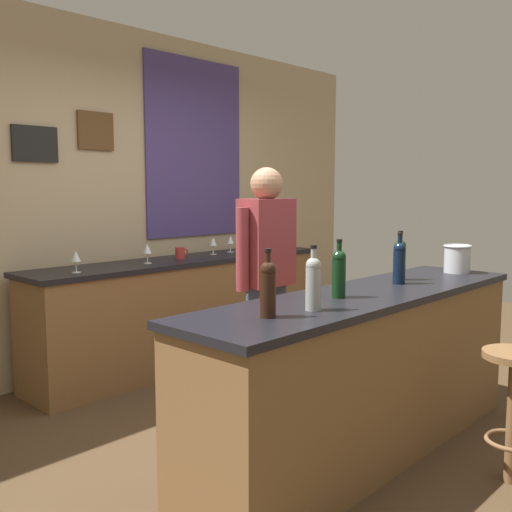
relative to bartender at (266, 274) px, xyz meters
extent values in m
plane|color=#4C3823|center=(-0.06, -0.39, -0.94)|extent=(10.00, 10.00, 0.00)
cube|color=tan|center=(-0.06, 1.64, 0.46)|extent=(6.00, 0.06, 2.80)
cube|color=black|center=(-0.76, 1.59, 0.87)|extent=(0.34, 0.02, 0.26)
cube|color=brown|center=(-0.26, 1.59, 1.00)|extent=(0.31, 0.02, 0.30)
cube|color=#4C3D7F|center=(0.77, 1.59, 0.91)|extent=(1.11, 0.02, 1.60)
cube|color=brown|center=(-0.06, -0.79, -0.50)|extent=(2.43, 0.57, 0.88)
cube|color=black|center=(-0.06, -0.79, -0.04)|extent=(2.48, 0.60, 0.04)
cube|color=brown|center=(0.34, 1.26, -0.51)|extent=(2.74, 0.53, 0.86)
cube|color=black|center=(0.34, 1.26, -0.06)|extent=(2.79, 0.56, 0.04)
cylinder|color=#384766|center=(0.10, 0.00, -0.51)|extent=(0.13, 0.13, 0.86)
cylinder|color=#384766|center=(-0.10, 0.00, -0.51)|extent=(0.13, 0.13, 0.86)
cube|color=maroon|center=(0.00, 0.00, 0.20)|extent=(0.36, 0.20, 0.56)
sphere|color=#A87A5B|center=(0.00, 0.00, 0.58)|extent=(0.21, 0.21, 0.21)
cylinder|color=maroon|center=(0.22, 0.00, 0.17)|extent=(0.08, 0.08, 0.52)
cylinder|color=maroon|center=(-0.22, 0.00, 0.17)|extent=(0.08, 0.08, 0.52)
torus|color=brown|center=(0.18, -1.52, -0.72)|extent=(0.26, 0.26, 0.02)
cylinder|color=black|center=(-0.89, -0.82, 0.08)|extent=(0.07, 0.07, 0.20)
sphere|color=black|center=(-0.89, -0.82, 0.20)|extent=(0.07, 0.07, 0.07)
cylinder|color=black|center=(-0.89, -0.82, 0.23)|extent=(0.03, 0.03, 0.09)
cylinder|color=black|center=(-0.89, -0.82, 0.28)|extent=(0.03, 0.03, 0.02)
cylinder|color=#999E99|center=(-0.63, -0.88, 0.08)|extent=(0.07, 0.07, 0.20)
sphere|color=#999E99|center=(-0.63, -0.88, 0.20)|extent=(0.07, 0.07, 0.07)
cylinder|color=#999E99|center=(-0.63, -0.88, 0.23)|extent=(0.03, 0.03, 0.09)
cylinder|color=black|center=(-0.63, -0.88, 0.28)|extent=(0.03, 0.03, 0.02)
cylinder|color=black|center=(-0.29, -0.78, 0.08)|extent=(0.07, 0.07, 0.20)
sphere|color=black|center=(-0.29, -0.78, 0.20)|extent=(0.07, 0.07, 0.07)
cylinder|color=black|center=(-0.29, -0.78, 0.23)|extent=(0.03, 0.03, 0.09)
cylinder|color=black|center=(-0.29, -0.78, 0.28)|extent=(0.03, 0.03, 0.02)
cylinder|color=black|center=(0.32, -0.78, 0.08)|extent=(0.07, 0.07, 0.20)
sphere|color=black|center=(0.32, -0.78, 0.20)|extent=(0.07, 0.07, 0.07)
cylinder|color=black|center=(0.32, -0.78, 0.23)|extent=(0.03, 0.03, 0.09)
cylinder|color=black|center=(0.32, -0.78, 0.28)|extent=(0.03, 0.03, 0.02)
cylinder|color=black|center=(0.46, -0.70, 0.08)|extent=(0.07, 0.07, 0.20)
sphere|color=black|center=(0.46, -0.70, 0.20)|extent=(0.07, 0.07, 0.07)
cylinder|color=black|center=(0.46, -0.70, 0.23)|extent=(0.03, 0.03, 0.09)
cylinder|color=black|center=(0.46, -0.70, 0.28)|extent=(0.03, 0.03, 0.02)
cylinder|color=#B7BABF|center=(1.00, -0.83, 0.07)|extent=(0.17, 0.17, 0.18)
torus|color=#B7BABF|center=(1.00, -0.83, 0.16)|extent=(0.19, 0.19, 0.02)
cylinder|color=silver|center=(-0.71, 1.16, -0.03)|extent=(0.06, 0.06, 0.00)
cylinder|color=silver|center=(-0.71, 1.16, 0.01)|extent=(0.01, 0.01, 0.07)
cone|color=silver|center=(-0.71, 1.16, 0.08)|extent=(0.07, 0.07, 0.08)
cylinder|color=silver|center=(-0.06, 1.21, -0.03)|extent=(0.06, 0.06, 0.00)
cylinder|color=silver|center=(-0.06, 1.21, 0.01)|extent=(0.01, 0.01, 0.07)
cone|color=silver|center=(-0.06, 1.21, 0.08)|extent=(0.07, 0.07, 0.08)
cylinder|color=silver|center=(0.71, 1.30, -0.03)|extent=(0.06, 0.06, 0.00)
cylinder|color=silver|center=(0.71, 1.30, 0.01)|extent=(0.01, 0.01, 0.07)
cone|color=silver|center=(0.71, 1.30, 0.08)|extent=(0.07, 0.07, 0.08)
cylinder|color=silver|center=(0.95, 1.33, -0.03)|extent=(0.06, 0.06, 0.00)
cylinder|color=silver|center=(0.95, 1.33, 0.01)|extent=(0.01, 0.01, 0.07)
cone|color=silver|center=(0.95, 1.33, 0.08)|extent=(0.07, 0.07, 0.08)
cylinder|color=#B2332D|center=(0.31, 1.27, 0.01)|extent=(0.08, 0.08, 0.09)
torus|color=#B2332D|center=(0.36, 1.27, 0.02)|extent=(0.06, 0.01, 0.06)
camera|label=1|loc=(-2.73, -2.51, 0.55)|focal=40.64mm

